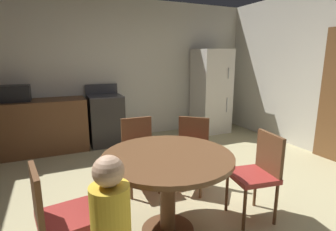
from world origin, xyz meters
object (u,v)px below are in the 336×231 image
(dining_table, at_px, (168,172))
(chair_northeast, at_px, (191,148))
(microwave, at_px, (15,94))
(refrigerator, at_px, (211,91))
(chair_north, at_px, (139,149))
(oven_range, at_px, (106,119))
(chair_east, at_px, (258,170))
(chair_west, at_px, (57,215))

(dining_table, height_order, chair_northeast, chair_northeast)
(microwave, distance_m, chair_northeast, 2.99)
(chair_northeast, bearing_deg, refrigerator, -175.99)
(dining_table, distance_m, chair_north, 0.93)
(microwave, xyz_separation_m, dining_table, (1.41, -2.81, -0.43))
(dining_table, bearing_deg, chair_northeast, 47.73)
(oven_range, distance_m, chair_east, 3.09)
(oven_range, bearing_deg, chair_north, -88.70)
(oven_range, relative_size, refrigerator, 0.62)
(chair_west, xyz_separation_m, chair_east, (1.83, -0.01, 0.00))
(microwave, xyz_separation_m, chair_east, (2.33, -2.95, -0.53))
(oven_range, distance_m, dining_table, 2.81)
(refrigerator, distance_m, microwave, 3.67)
(oven_range, relative_size, microwave, 2.50)
(oven_range, height_order, chair_north, oven_range)
(refrigerator, height_order, chair_east, refrigerator)
(refrigerator, bearing_deg, chair_northeast, -128.26)
(refrigerator, distance_m, chair_east, 3.21)
(refrigerator, bearing_deg, chair_north, -140.48)
(chair_north, height_order, chair_northeast, same)
(refrigerator, xyz_separation_m, microwave, (-3.67, 0.05, 0.15))
(refrigerator, distance_m, dining_table, 3.57)
(oven_range, xyz_separation_m, chair_east, (0.92, -2.95, 0.03))
(microwave, bearing_deg, chair_north, -52.39)
(oven_range, xyz_separation_m, chair_west, (-0.91, -2.94, 0.03))
(microwave, bearing_deg, chair_west, -80.43)
(chair_north, height_order, chair_east, same)
(chair_north, distance_m, chair_east, 1.38)
(chair_north, bearing_deg, chair_northeast, 70.00)
(chair_north, bearing_deg, chair_west, -39.71)
(chair_northeast, relative_size, chair_west, 1.00)
(chair_north, distance_m, chair_northeast, 0.63)
(dining_table, bearing_deg, microwave, 116.71)
(microwave, distance_m, chair_west, 3.03)
(chair_north, height_order, chair_west, same)
(chair_north, relative_size, chair_northeast, 1.00)
(chair_northeast, bearing_deg, oven_range, -121.24)
(chair_north, relative_size, chair_east, 1.00)
(microwave, height_order, chair_northeast, microwave)
(chair_northeast, bearing_deg, dining_table, -0.00)
(chair_northeast, height_order, chair_east, same)
(chair_north, relative_size, chair_west, 1.00)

